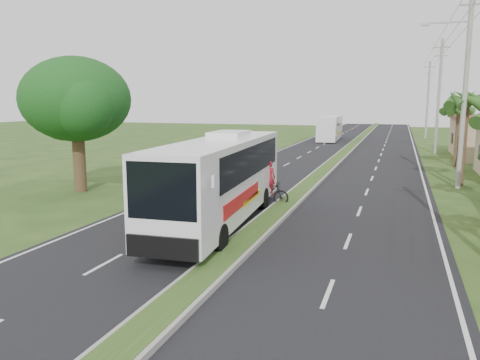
% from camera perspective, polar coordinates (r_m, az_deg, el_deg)
% --- Properties ---
extents(ground, '(180.00, 180.00, 0.00)m').
position_cam_1_polar(ground, '(13.90, -4.08, -11.85)').
color(ground, '#254318').
rests_on(ground, ground).
extents(road_asphalt, '(14.00, 160.00, 0.02)m').
position_cam_1_polar(road_asphalt, '(32.70, 9.66, 0.50)').
color(road_asphalt, black).
rests_on(road_asphalt, ground).
extents(median_strip, '(1.20, 160.00, 0.18)m').
position_cam_1_polar(median_strip, '(32.68, 9.67, 0.66)').
color(median_strip, gray).
rests_on(median_strip, ground).
extents(lane_edge_left, '(0.12, 160.00, 0.01)m').
position_cam_1_polar(lane_edge_left, '(34.38, -1.42, 1.06)').
color(lane_edge_left, silver).
rests_on(lane_edge_left, ground).
extents(lane_edge_right, '(0.12, 160.00, 0.01)m').
position_cam_1_polar(lane_edge_right, '(32.34, 21.45, -0.14)').
color(lane_edge_right, silver).
rests_on(lane_edge_right, ground).
extents(palm_verge_c, '(2.40, 2.40, 5.85)m').
position_cam_1_polar(palm_verge_c, '(31.13, 26.01, 8.69)').
color(palm_verge_c, '#473321').
rests_on(palm_verge_c, ground).
extents(palm_verge_d, '(2.40, 2.40, 5.25)m').
position_cam_1_polar(palm_verge_d, '(40.13, 25.12, 7.91)').
color(palm_verge_d, '#473321').
rests_on(palm_verge_d, ground).
extents(shade_tree, '(6.30, 6.00, 7.54)m').
position_cam_1_polar(shade_tree, '(27.86, -19.52, 8.92)').
color(shade_tree, '#473321').
rests_on(shade_tree, ground).
extents(utility_pole_b, '(3.20, 0.28, 12.00)m').
position_cam_1_polar(utility_pole_b, '(30.12, 25.77, 10.87)').
color(utility_pole_b, gray).
rests_on(utility_pole_b, ground).
extents(utility_pole_c, '(1.60, 0.28, 11.00)m').
position_cam_1_polar(utility_pole_c, '(50.03, 23.08, 9.48)').
color(utility_pole_c, gray).
rests_on(utility_pole_c, ground).
extents(utility_pole_d, '(1.60, 0.28, 10.50)m').
position_cam_1_polar(utility_pole_d, '(69.99, 21.92, 9.14)').
color(utility_pole_d, gray).
rests_on(utility_pole_d, ground).
extents(coach_bus_main, '(3.21, 11.89, 3.80)m').
position_cam_1_polar(coach_bus_main, '(19.36, -2.24, 0.69)').
color(coach_bus_main, white).
rests_on(coach_bus_main, ground).
extents(coach_bus_far, '(2.83, 11.02, 3.18)m').
position_cam_1_polar(coach_bus_far, '(63.45, 10.94, 6.41)').
color(coach_bus_far, white).
rests_on(coach_bus_far, ground).
extents(motorcyclist, '(1.98, 0.65, 2.20)m').
position_cam_1_polar(motorcyclist, '(23.16, 3.57, -1.17)').
color(motorcyclist, black).
rests_on(motorcyclist, ground).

